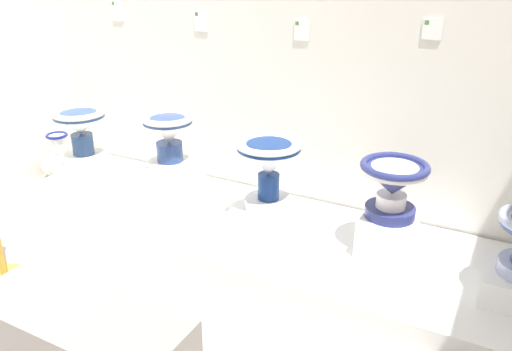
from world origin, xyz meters
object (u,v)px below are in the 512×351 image
object	(u,v)px
plinth_block_broad_patterned	(172,183)
plinth_block_pale_glazed	(387,233)
antique_toilet_broad_patterned	(168,134)
info_placard_fourth	(432,29)
antique_toilet_rightmost	(269,162)
antique_toilet_pale_glazed	(393,182)
info_placard_first	(117,10)
info_placard_second	(201,21)
decorative_vase_corner	(61,161)
plinth_block_rightmost	(268,215)
plinth_block_leftmost	(87,172)
info_placard_third	(302,30)
antique_toilet_leftmost	(81,128)
museum_bench	(83,350)

from	to	relation	value
plinth_block_broad_patterned	plinth_block_pale_glazed	world-z (taller)	plinth_block_broad_patterned
antique_toilet_broad_patterned	info_placard_fourth	world-z (taller)	info_placard_fourth
antique_toilet_rightmost	antique_toilet_pale_glazed	world-z (taller)	antique_toilet_rightmost
info_placard_first	info_placard_second	bearing A→B (deg)	-0.00
antique_toilet_rightmost	info_placard_first	size ratio (longest dim) A/B	2.91
antique_toilet_pale_glazed	decorative_vase_corner	distance (m)	2.69
antique_toilet_rightmost	info_placard_fourth	bearing A→B (deg)	30.37
antique_toilet_pale_glazed	info_placard_second	world-z (taller)	info_placard_second
info_placard_fourth	plinth_block_broad_patterned	bearing A→B (deg)	-163.55
plinth_block_pale_glazed	antique_toilet_pale_glazed	bearing A→B (deg)	-90.00
plinth_block_broad_patterned	plinth_block_rightmost	bearing A→B (deg)	-0.26
plinth_block_broad_patterned	info_placard_first	distance (m)	1.39
info_placard_fourth	decorative_vase_corner	xyz separation A→B (m)	(-2.69, -0.39, -1.15)
plinth_block_leftmost	plinth_block_pale_glazed	distance (m)	2.24
info_placard_second	plinth_block_pale_glazed	bearing A→B (deg)	-15.85
plinth_block_leftmost	plinth_block_broad_patterned	bearing A→B (deg)	5.64
info_placard_third	plinth_block_pale_glazed	bearing A→B (deg)	-29.49
antique_toilet_leftmost	decorative_vase_corner	xyz separation A→B (m)	(-0.43, 0.14, -0.39)
plinth_block_pale_glazed	antique_toilet_leftmost	bearing A→B (deg)	-177.56
plinth_block_leftmost	antique_toilet_pale_glazed	distance (m)	2.26
info_placard_first	info_placard_third	world-z (taller)	info_placard_first
plinth_block_leftmost	info_placard_third	world-z (taller)	info_placard_third
plinth_block_pale_glazed	decorative_vase_corner	world-z (taller)	decorative_vase_corner
plinth_block_leftmost	plinth_block_pale_glazed	size ratio (longest dim) A/B	0.98
antique_toilet_leftmost	museum_bench	size ratio (longest dim) A/B	0.43
antique_toilet_leftmost	info_placard_second	size ratio (longest dim) A/B	2.87
plinth_block_rightmost	info_placard_fourth	xyz separation A→B (m)	(0.77, 0.45, 1.14)
plinth_block_leftmost	antique_toilet_rightmost	world-z (taller)	antique_toilet_rightmost
antique_toilet_pale_glazed	info_placard_third	bearing A→B (deg)	150.51
plinth_block_leftmost	info_placard_first	bearing A→B (deg)	92.45
plinth_block_broad_patterned	antique_toilet_pale_glazed	bearing A→B (deg)	0.86
antique_toilet_pale_glazed	decorative_vase_corner	size ratio (longest dim) A/B	0.96
decorative_vase_corner	antique_toilet_pale_glazed	bearing A→B (deg)	-0.88
plinth_block_broad_patterned	antique_toilet_rightmost	bearing A→B (deg)	-0.26
antique_toilet_pale_glazed	info_placard_fourth	size ratio (longest dim) A/B	3.27
antique_toilet_leftmost	decorative_vase_corner	world-z (taller)	antique_toilet_leftmost
antique_toilet_leftmost	info_placard_third	xyz separation A→B (m)	(1.48, 0.52, 0.71)
plinth_block_leftmost	info_placard_first	size ratio (longest dim) A/B	2.19
antique_toilet_broad_patterned	plinth_block_rightmost	world-z (taller)	antique_toilet_broad_patterned
antique_toilet_pale_glazed	info_placard_fourth	xyz separation A→B (m)	(0.03, 0.43, 0.76)
antique_toilet_pale_glazed	info_placard_second	size ratio (longest dim) A/B	2.66
plinth_block_leftmost	info_placard_third	size ratio (longest dim) A/B	2.62
info_placard_third	antique_toilet_broad_patterned	bearing A→B (deg)	-148.75
antique_toilet_pale_glazed	plinth_block_leftmost	bearing A→B (deg)	-177.56
antique_toilet_leftmost	info_placard_first	xyz separation A→B (m)	(-0.02, 0.52, 0.77)
antique_toilet_leftmost	antique_toilet_rightmost	size ratio (longest dim) A/B	0.90
antique_toilet_rightmost	info_placard_fourth	xyz separation A→B (m)	(0.77, 0.45, 0.78)
plinth_block_pale_glazed	museum_bench	bearing A→B (deg)	-119.56
info_placard_second	museum_bench	bearing A→B (deg)	-71.07
plinth_block_broad_patterned	plinth_block_pale_glazed	distance (m)	1.50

